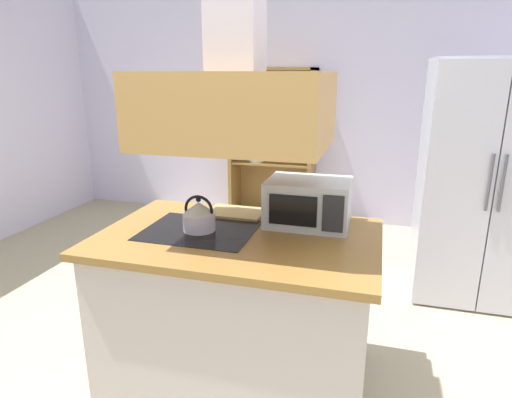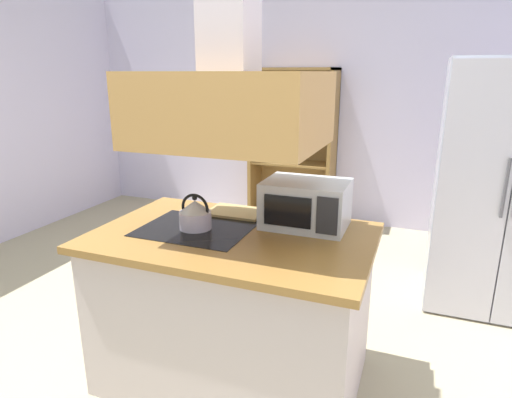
{
  "view_description": "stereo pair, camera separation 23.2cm",
  "coord_description": "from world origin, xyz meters",
  "views": [
    {
      "loc": [
        0.9,
        -2.15,
        1.73
      ],
      "look_at": [
        0.21,
        0.27,
        1.0
      ],
      "focal_mm": 30.53,
      "sensor_mm": 36.0,
      "label": 1
    },
    {
      "loc": [
        1.12,
        -2.08,
        1.73
      ],
      "look_at": [
        0.21,
        0.27,
        1.0
      ],
      "focal_mm": 30.53,
      "sensor_mm": 36.0,
      "label": 2
    }
  ],
  "objects": [
    {
      "name": "ground_plane",
      "position": [
        0.0,
        0.0,
        0.0
      ],
      "size": [
        7.8,
        7.8,
        0.0
      ],
      "primitive_type": "plane",
      "color": "tan"
    },
    {
      "name": "microwave",
      "position": [
        0.54,
        0.19,
        1.03
      ],
      "size": [
        0.46,
        0.35,
        0.26
      ],
      "color": "#B7BABF",
      "rests_on": "kitchen_island"
    },
    {
      "name": "cutting_board",
      "position": [
        0.08,
        0.25,
        0.91
      ],
      "size": [
        0.34,
        0.24,
        0.02
      ],
      "primitive_type": "cube",
      "rotation": [
        0.0,
        0.0,
        0.0
      ],
      "color": "#A68953",
      "rests_on": "kitchen_island"
    },
    {
      "name": "kitchen_island",
      "position": [
        0.21,
        -0.08,
        0.45
      ],
      "size": [
        1.49,
        0.96,
        0.9
      ],
      "color": "#BBADAB",
      "rests_on": "ground"
    },
    {
      "name": "refrigerator",
      "position": [
        1.68,
        1.44,
        0.92
      ],
      "size": [
        0.9,
        0.77,
        1.84
      ],
      "color": "#B0B6C7",
      "rests_on": "ground"
    },
    {
      "name": "wall_back",
      "position": [
        0.0,
        3.0,
        1.35
      ],
      "size": [
        6.0,
        0.12,
        2.7
      ],
      "primitive_type": "cube",
      "color": "silver",
      "rests_on": "ground"
    },
    {
      "name": "kettle",
      "position": [
        -0.02,
        -0.08,
        0.98
      ],
      "size": [
        0.18,
        0.18,
        0.2
      ],
      "color": "#BDB1C5",
      "rests_on": "kitchen_island"
    },
    {
      "name": "dish_cabinet",
      "position": [
        -0.3,
        2.78,
        0.79
      ],
      "size": [
        0.97,
        0.4,
        1.79
      ],
      "color": "olive",
      "rests_on": "ground"
    },
    {
      "name": "range_hood",
      "position": [
        0.21,
        -0.08,
        1.69
      ],
      "size": [
        0.9,
        0.7,
        1.32
      ],
      "color": "#B98747"
    }
  ]
}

